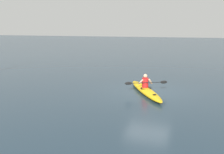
{
  "coord_description": "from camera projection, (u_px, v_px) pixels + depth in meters",
  "views": [
    {
      "loc": [
        -3.12,
        15.06,
        3.64
      ],
      "look_at": [
        0.68,
        4.21,
        1.54
      ],
      "focal_mm": 44.68,
      "sensor_mm": 36.0,
      "label": 1
    }
  ],
  "objects": [
    {
      "name": "kayak",
      "position": [
        145.0,
        90.0,
        15.35
      ],
      "size": [
        3.09,
        4.85,
        0.3
      ],
      "color": "#EAB214",
      "rests_on": "ground"
    },
    {
      "name": "ground_plane",
      "position": [
        148.0,
        92.0,
        15.65
      ],
      "size": [
        160.0,
        160.0,
        0.0
      ],
      "primitive_type": "plane",
      "color": "#233847"
    },
    {
      "name": "kayaker",
      "position": [
        145.0,
        82.0,
        15.33
      ],
      "size": [
        2.11,
        1.2,
        0.75
      ],
      "color": "red",
      "rests_on": "kayak"
    }
  ]
}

